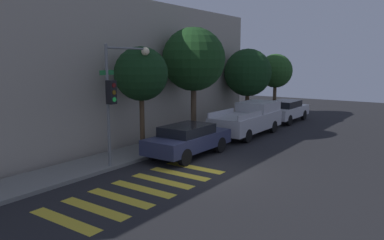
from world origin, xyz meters
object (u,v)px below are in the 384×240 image
(pickup_truck, at_px, (249,119))
(tree_behind_truck, at_px, (275,71))
(sedan_near_corner, at_px, (188,139))
(sedan_middle, at_px, (286,110))
(tree_midblock, at_px, (194,60))
(tree_near_corner, at_px, (141,74))
(tree_far_end, at_px, (248,73))
(traffic_light_pole, at_px, (119,84))

(pickup_truck, bearing_deg, tree_behind_truck, 13.53)
(sedan_near_corner, xyz_separation_m, sedan_middle, (11.70, 0.00, 0.03))
(sedan_middle, bearing_deg, tree_midblock, 166.03)
(sedan_near_corner, xyz_separation_m, tree_midblock, (3.39, 2.07, 3.52))
(tree_midblock, bearing_deg, pickup_truck, -38.58)
(sedan_near_corner, relative_size, tree_near_corner, 0.92)
(pickup_truck, height_order, tree_midblock, tree_midblock)
(sedan_middle, height_order, tree_near_corner, tree_near_corner)
(sedan_near_corner, height_order, sedan_middle, sedan_middle)
(tree_near_corner, bearing_deg, tree_midblock, 0.00)
(tree_behind_truck, bearing_deg, sedan_near_corner, -171.92)
(tree_midblock, bearing_deg, tree_near_corner, 180.00)
(sedan_near_corner, relative_size, tree_behind_truck, 0.94)
(sedan_near_corner, height_order, tree_midblock, tree_midblock)
(sedan_middle, bearing_deg, tree_far_end, 132.15)
(tree_near_corner, height_order, tree_far_end, tree_far_end)
(pickup_truck, relative_size, tree_midblock, 0.90)
(sedan_middle, xyz_separation_m, tree_far_end, (-1.87, 2.07, 2.62))
(tree_far_end, bearing_deg, pickup_truck, -151.74)
(traffic_light_pole, xyz_separation_m, sedan_middle, (14.58, -1.27, -2.51))
(traffic_light_pole, bearing_deg, tree_near_corner, 20.55)
(sedan_near_corner, bearing_deg, tree_midblock, 31.42)
(traffic_light_pole, xyz_separation_m, tree_midblock, (6.26, 0.80, 0.97))
(sedan_middle, relative_size, tree_behind_truck, 0.98)
(sedan_near_corner, relative_size, pickup_truck, 0.83)
(tree_midblock, height_order, tree_behind_truck, tree_midblock)
(pickup_truck, bearing_deg, sedan_near_corner, -180.00)
(traffic_light_pole, distance_m, pickup_truck, 9.26)
(tree_near_corner, distance_m, tree_behind_truck, 15.32)
(tree_near_corner, distance_m, tree_far_end, 10.57)
(traffic_light_pole, height_order, sedan_middle, traffic_light_pole)
(traffic_light_pole, relative_size, sedan_middle, 1.04)
(pickup_truck, bearing_deg, tree_midblock, 141.42)
(tree_midblock, bearing_deg, sedan_near_corner, -148.58)
(sedan_middle, distance_m, tree_far_end, 3.83)
(traffic_light_pole, relative_size, tree_far_end, 0.97)
(traffic_light_pole, bearing_deg, sedan_middle, -4.97)
(traffic_light_pole, bearing_deg, sedan_near_corner, -23.81)
(pickup_truck, xyz_separation_m, sedan_middle, (5.72, -0.00, -0.13))
(traffic_light_pole, bearing_deg, tree_behind_truck, 2.63)
(pickup_truck, bearing_deg, tree_near_corner, 162.89)
(traffic_light_pole, relative_size, tree_midblock, 0.81)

